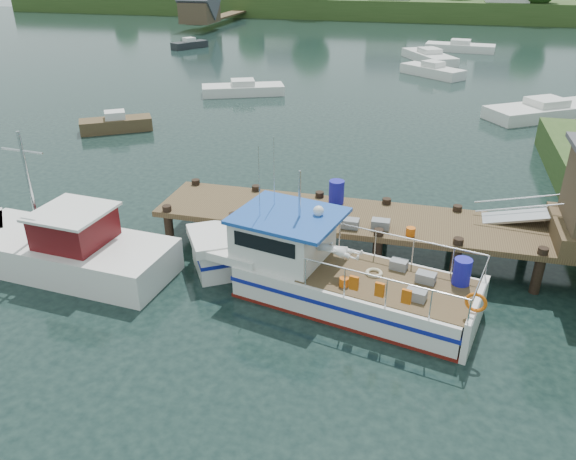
% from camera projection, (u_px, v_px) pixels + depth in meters
% --- Properties ---
extents(ground_plane, '(160.00, 160.00, 0.00)m').
position_uv_depth(ground_plane, '(325.00, 247.00, 20.47)').
color(ground_plane, black).
extents(far_shore, '(140.00, 42.55, 9.22)m').
position_uv_depth(far_shore, '(424.00, 2.00, 90.82)').
color(far_shore, '#334C1F').
rests_on(far_shore, ground).
extents(dock, '(16.60, 3.00, 4.78)m').
position_uv_depth(dock, '(526.00, 210.00, 18.01)').
color(dock, '#4E3C25').
rests_on(dock, ground).
extents(lobster_boat, '(9.88, 4.62, 4.76)m').
position_uv_depth(lobster_boat, '(318.00, 270.00, 17.33)').
color(lobster_boat, silver).
rests_on(lobster_boat, ground).
extents(work_boat, '(9.01, 3.35, 4.72)m').
position_uv_depth(work_boat, '(55.00, 247.00, 18.89)').
color(work_boat, silver).
rests_on(work_boat, ground).
extents(moored_rowboat, '(4.22, 3.41, 1.20)m').
position_uv_depth(moored_rowboat, '(116.00, 124.00, 33.38)').
color(moored_rowboat, '#4E3C25').
rests_on(moored_rowboat, ground).
extents(moored_far, '(7.27, 3.09, 1.20)m').
position_uv_depth(moored_far, '(460.00, 47.00, 59.67)').
color(moored_far, silver).
rests_on(moored_far, ground).
extents(moored_a, '(6.34, 4.24, 1.11)m').
position_uv_depth(moored_a, '(243.00, 89.00, 41.82)').
color(moored_a, silver).
rests_on(moored_a, ground).
extents(moored_b, '(5.64, 4.98, 1.25)m').
position_uv_depth(moored_b, '(432.00, 71.00, 47.94)').
color(moored_b, silver).
rests_on(moored_b, ground).
extents(moored_c, '(7.98, 6.60, 1.24)m').
position_uv_depth(moored_c, '(545.00, 110.00, 36.10)').
color(moored_c, silver).
rests_on(moored_c, ground).
extents(moored_d, '(5.66, 7.56, 1.24)m').
position_uv_depth(moored_d, '(429.00, 56.00, 54.33)').
color(moored_d, silver).
rests_on(moored_d, ground).
extents(moored_e, '(3.31, 4.17, 1.12)m').
position_uv_depth(moored_e, '(189.00, 44.00, 61.56)').
color(moored_e, black).
rests_on(moored_e, ground).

